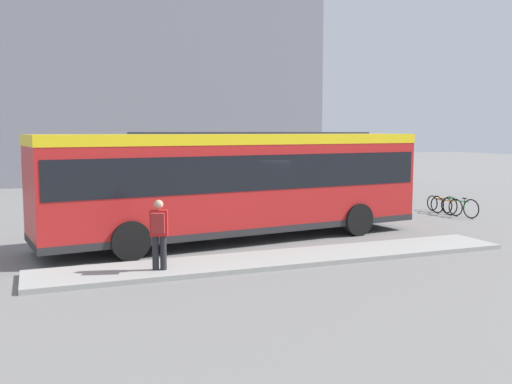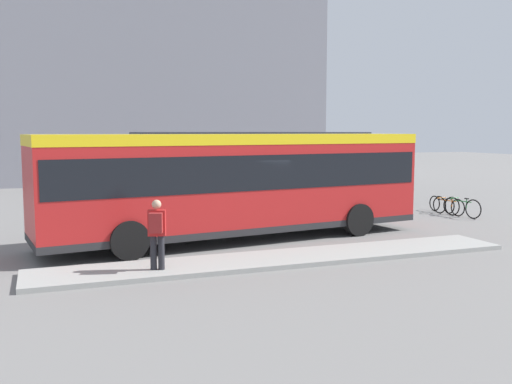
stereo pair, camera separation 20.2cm
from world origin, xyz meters
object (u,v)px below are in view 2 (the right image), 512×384
Objects in this scene: city_bus at (238,179)px; pedestrian_waiting at (157,230)px; bicycle_green at (462,207)px; bicycle_orange at (448,206)px; bicycle_black at (442,204)px.

city_bus reaches higher than pedestrian_waiting.
city_bus is 6.94× the size of bicycle_green.
bicycle_orange is at bearing -48.70° from pedestrian_waiting.
bicycle_green is (9.76, 1.34, -1.51)m from city_bus.
bicycle_green is at bearing 0.79° from city_bus.
bicycle_green is at bearing 179.02° from bicycle_orange.
bicycle_green is 0.71m from bicycle_orange.
bicycle_black is at bearing -46.51° from pedestrian_waiting.
bicycle_green is 1.09× the size of bicycle_orange.
city_bus is at bearing -24.59° from pedestrian_waiting.
bicycle_orange is at bearing 4.89° from city_bus.
bicycle_orange is (12.85, 5.49, -0.71)m from pedestrian_waiting.
pedestrian_waiting is 13.82m from bicycle_green.
bicycle_orange is (9.67, 2.04, -1.54)m from city_bus.
city_bus reaches higher than bicycle_green.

